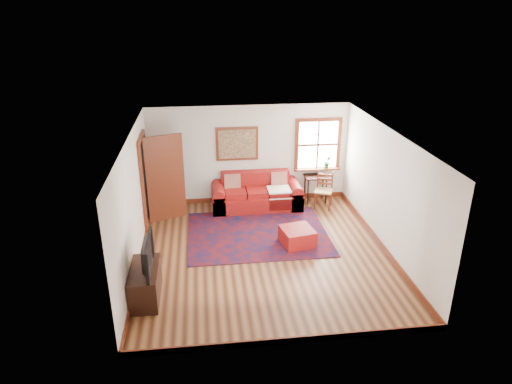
{
  "coord_description": "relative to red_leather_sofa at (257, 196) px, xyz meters",
  "views": [
    {
      "loc": [
        -1.17,
        -8.11,
        4.74
      ],
      "look_at": [
        -0.09,
        0.6,
        1.12
      ],
      "focal_mm": 32.0,
      "sensor_mm": 36.0,
      "label": 1
    }
  ],
  "objects": [
    {
      "name": "ground",
      "position": [
        -0.14,
        -2.32,
        -0.29
      ],
      "size": [
        5.5,
        5.5,
        0.0
      ],
      "primitive_type": "plane",
      "color": "#432112",
      "rests_on": "ground"
    },
    {
      "name": "candle_hurricane",
      "position": [
        -2.33,
        -3.23,
        0.38
      ],
      "size": [
        0.12,
        0.12,
        0.18
      ],
      "color": "silver",
      "rests_on": "media_cabinet"
    },
    {
      "name": "framed_artwork",
      "position": [
        -0.44,
        0.4,
        1.26
      ],
      "size": [
        1.05,
        0.07,
        0.85
      ],
      "color": "maroon",
      "rests_on": "ground"
    },
    {
      "name": "side_table",
      "position": [
        1.55,
        0.18,
        0.28
      ],
      "size": [
        0.58,
        0.43,
        0.69
      ],
      "color": "black",
      "rests_on": "ground"
    },
    {
      "name": "room_envelope",
      "position": [
        -0.14,
        -2.3,
        1.36
      ],
      "size": [
        5.04,
        5.54,
        2.52
      ],
      "color": "silver",
      "rests_on": "ground"
    },
    {
      "name": "media_cabinet",
      "position": [
        -2.38,
        -3.59,
        0.0
      ],
      "size": [
        0.48,
        1.06,
        0.58
      ],
      "primitive_type": "cube",
      "color": "black",
      "rests_on": "ground"
    },
    {
      "name": "ladder_back_chair",
      "position": [
        1.67,
        -0.2,
        0.2
      ],
      "size": [
        0.54,
        0.53,
        0.9
      ],
      "color": "tan",
      "rests_on": "ground"
    },
    {
      "name": "television",
      "position": [
        -2.36,
        -3.62,
        0.58
      ],
      "size": [
        0.13,
        0.99,
        0.57
      ],
      "primitive_type": "imported",
      "rotation": [
        0.0,
        0.0,
        1.57
      ],
      "color": "black",
      "rests_on": "media_cabinet"
    },
    {
      "name": "doorway",
      "position": [
        -2.34,
        -0.54,
        0.78
      ],
      "size": [
        0.89,
        1.08,
        2.14
      ],
      "color": "black",
      "rests_on": "ground"
    },
    {
      "name": "window",
      "position": [
        1.64,
        0.39,
        1.03
      ],
      "size": [
        1.18,
        0.2,
        1.38
      ],
      "color": "white",
      "rests_on": "ground"
    },
    {
      "name": "red_ottoman",
      "position": [
        0.61,
        -2.04,
        -0.1
      ],
      "size": [
        0.75,
        0.75,
        0.37
      ],
      "primitive_type": "cube",
      "rotation": [
        0.0,
        0.0,
        0.19
      ],
      "color": "maroon",
      "rests_on": "ground"
    },
    {
      "name": "persian_rug",
      "position": [
        -0.16,
        -1.46,
        -0.28
      ],
      "size": [
        3.08,
        2.47,
        0.02
      ],
      "primitive_type": "cube",
      "rotation": [
        0.0,
        0.0,
        0.0
      ],
      "color": "#550C0D",
      "rests_on": "ground"
    },
    {
      "name": "red_leather_sofa",
      "position": [
        0.0,
        0.0,
        0.0
      ],
      "size": [
        2.22,
        0.92,
        0.87
      ],
      "color": "maroon",
      "rests_on": "ground"
    }
  ]
}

